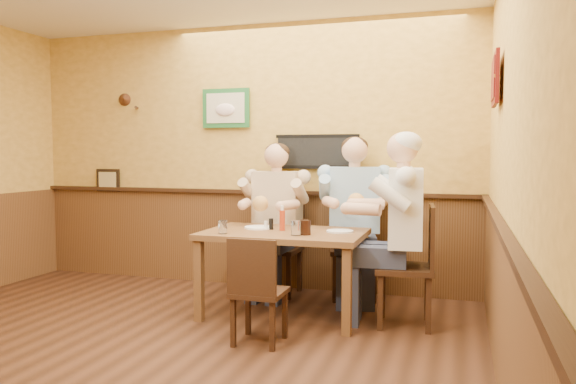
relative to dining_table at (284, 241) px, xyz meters
name	(u,v)px	position (x,y,z in m)	size (l,w,h in m)	color
room	(136,116)	(-0.63, -1.33, 1.03)	(5.02, 5.03, 2.81)	black
dining_table	(284,241)	(0.00, 0.00, 0.00)	(1.40, 0.90, 0.75)	brown
chair_back_left	(277,247)	(-0.29, 0.70, -0.18)	(0.45, 0.45, 0.96)	#351F11
chair_back_right	(354,248)	(0.48, 0.77, -0.16)	(0.46, 0.46, 1.00)	#351F11
chair_right_end	(405,265)	(1.05, 0.01, -0.15)	(0.47, 0.47, 1.01)	#351F11
chair_near_side	(260,290)	(0.04, -0.75, -0.25)	(0.38, 0.38, 0.82)	#351F11
diner_tan_shirt	(277,227)	(-0.29, 0.70, 0.03)	(0.64, 0.64, 1.38)	beige
diner_blue_polo	(354,226)	(0.48, 0.77, 0.06)	(0.66, 0.66, 1.43)	#8EB4D5
diner_white_elder	(405,239)	(1.05, 0.01, 0.06)	(0.67, 0.67, 1.45)	white
water_glass_left	(223,227)	(-0.45, -0.30, 0.15)	(0.08, 0.08, 0.11)	white
water_glass_mid	(296,228)	(0.17, -0.22, 0.15)	(0.08, 0.08, 0.12)	white
cola_tumbler	(305,227)	(0.23, -0.16, 0.15)	(0.09, 0.09, 0.12)	black
hot_sauce_bottle	(282,219)	(-0.03, 0.03, 0.19)	(0.05, 0.05, 0.20)	#B43313
salt_shaker	(266,225)	(-0.19, 0.05, 0.13)	(0.03, 0.03, 0.08)	white
pepper_shaker	(271,224)	(-0.14, 0.06, 0.14)	(0.04, 0.04, 0.10)	black
plate_far_left	(259,227)	(-0.28, 0.11, 0.10)	(0.27, 0.27, 0.02)	white
plate_far_right	(340,231)	(0.48, 0.09, 0.10)	(0.23, 0.23, 0.02)	silver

